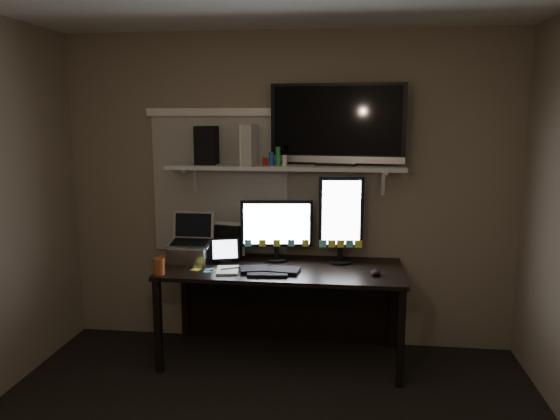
% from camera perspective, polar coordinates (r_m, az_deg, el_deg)
% --- Properties ---
extents(back_wall, '(3.60, 0.00, 3.60)m').
position_cam_1_polar(back_wall, '(4.37, 0.79, 1.92)').
color(back_wall, '#7E6F5A').
rests_on(back_wall, floor).
extents(window_blinds, '(1.10, 0.02, 1.10)m').
position_cam_1_polar(window_blinds, '(4.44, -6.30, 2.64)').
color(window_blinds, beige).
rests_on(window_blinds, back_wall).
extents(desk, '(1.80, 0.75, 0.73)m').
position_cam_1_polar(desk, '(4.28, 0.40, -7.82)').
color(desk, black).
rests_on(desk, floor).
extents(wall_shelf, '(1.80, 0.35, 0.03)m').
position_cam_1_polar(wall_shelf, '(4.17, 0.54, 4.51)').
color(wall_shelf, silver).
rests_on(wall_shelf, back_wall).
extents(monitor_landscape, '(0.56, 0.13, 0.49)m').
position_cam_1_polar(monitor_landscape, '(4.24, -0.35, -2.12)').
color(monitor_landscape, black).
rests_on(monitor_landscape, desk).
extents(monitor_portrait, '(0.35, 0.10, 0.68)m').
position_cam_1_polar(monitor_portrait, '(4.19, 6.38, -0.98)').
color(monitor_portrait, black).
rests_on(monitor_portrait, desk).
extents(keyboard, '(0.45, 0.21, 0.03)m').
position_cam_1_polar(keyboard, '(3.99, -1.09, -6.30)').
color(keyboard, black).
rests_on(keyboard, desk).
extents(mouse, '(0.09, 0.12, 0.04)m').
position_cam_1_polar(mouse, '(3.97, 9.91, -6.45)').
color(mouse, black).
rests_on(mouse, desk).
extents(notepad, '(0.19, 0.24, 0.01)m').
position_cam_1_polar(notepad, '(4.03, -5.51, -6.29)').
color(notepad, silver).
rests_on(notepad, desk).
extents(tablet, '(0.24, 0.16, 0.20)m').
position_cam_1_polar(tablet, '(4.23, -5.71, -4.22)').
color(tablet, black).
rests_on(tablet, desk).
extents(file_sorter, '(0.24, 0.14, 0.28)m').
position_cam_1_polar(file_sorter, '(4.38, -5.32, -3.13)').
color(file_sorter, black).
rests_on(file_sorter, desk).
extents(laptop, '(0.33, 0.27, 0.37)m').
position_cam_1_polar(laptop, '(4.27, -9.41, -2.97)').
color(laptop, silver).
rests_on(laptop, desk).
extents(cup, '(0.09, 0.09, 0.12)m').
position_cam_1_polar(cup, '(4.02, -12.53, -5.75)').
color(cup, '#8F3D1A').
rests_on(cup, desk).
extents(sticky_notes, '(0.30, 0.24, 0.00)m').
position_cam_1_polar(sticky_notes, '(4.09, -7.15, -6.13)').
color(sticky_notes, yellow).
rests_on(sticky_notes, desk).
extents(tv, '(1.03, 0.31, 0.61)m').
position_cam_1_polar(tv, '(4.18, 6.01, 8.87)').
color(tv, black).
rests_on(tv, wall_shelf).
extents(game_console, '(0.10, 0.26, 0.31)m').
position_cam_1_polar(game_console, '(4.17, -3.23, 6.82)').
color(game_console, silver).
rests_on(game_console, wall_shelf).
extents(speaker, '(0.17, 0.20, 0.29)m').
position_cam_1_polar(speaker, '(4.26, -7.67, 6.72)').
color(speaker, black).
rests_on(speaker, wall_shelf).
extents(bottles, '(0.22, 0.05, 0.14)m').
position_cam_1_polar(bottles, '(4.11, -0.55, 5.63)').
color(bottles, '#A50F0C').
rests_on(bottles, wall_shelf).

